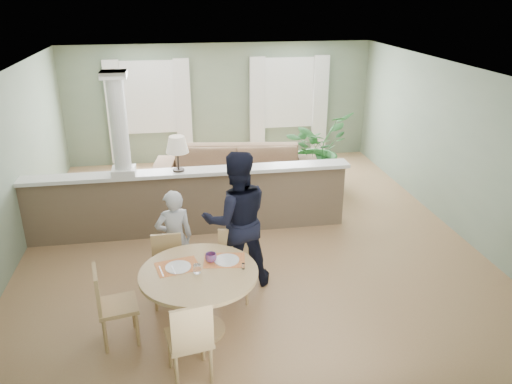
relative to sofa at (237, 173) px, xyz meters
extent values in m
plane|color=#A68157|center=(-0.06, -1.66, -0.47)|extent=(8.00, 8.00, 0.00)
cube|color=gray|center=(-0.06, 2.34, 0.88)|extent=(7.00, 0.02, 2.70)
cube|color=gray|center=(-3.56, -1.66, 0.88)|extent=(0.02, 8.00, 2.70)
cube|color=gray|center=(3.44, -1.66, 0.88)|extent=(0.02, 8.00, 2.70)
cube|color=gray|center=(-0.06, -5.66, 0.88)|extent=(7.00, 0.02, 2.70)
cube|color=white|center=(-0.06, -1.66, 2.23)|extent=(7.00, 8.00, 0.02)
cube|color=white|center=(-1.66, 2.31, 1.08)|extent=(1.10, 0.02, 1.50)
cube|color=white|center=(-1.66, 2.28, 1.08)|extent=(1.22, 0.04, 1.62)
cube|color=white|center=(1.54, 2.31, 1.08)|extent=(1.10, 0.02, 1.50)
cube|color=white|center=(1.54, 2.28, 1.08)|extent=(1.22, 0.04, 1.62)
cube|color=silver|center=(-2.41, 2.22, 0.78)|extent=(0.35, 0.10, 2.30)
cube|color=silver|center=(-0.91, 2.22, 0.78)|extent=(0.35, 0.10, 2.30)
cube|color=silver|center=(0.79, 2.22, 0.78)|extent=(0.35, 0.10, 2.30)
cube|color=silver|center=(2.29, 2.22, 0.78)|extent=(0.35, 0.10, 2.30)
cube|color=brown|center=(-0.96, -1.46, 0.05)|extent=(5.20, 0.22, 1.05)
cube|color=white|center=(-0.96, -1.46, 0.61)|extent=(5.32, 0.36, 0.06)
cube|color=white|center=(-1.96, -1.46, 0.69)|extent=(0.36, 0.36, 0.10)
cylinder|color=white|center=(-1.96, -1.46, 1.43)|extent=(0.26, 0.26, 1.39)
cube|color=white|center=(-1.96, -1.46, 2.18)|extent=(0.38, 0.38, 0.10)
cylinder|color=black|center=(-1.11, -1.46, 0.65)|extent=(0.18, 0.18, 0.03)
cylinder|color=black|center=(-1.11, -1.46, 0.81)|extent=(0.03, 0.03, 0.28)
cone|color=beige|center=(-1.11, -1.46, 1.08)|extent=(0.36, 0.36, 0.26)
imported|color=#7B6243|center=(0.00, 0.00, 0.00)|extent=(3.36, 1.70, 0.94)
imported|color=#276328|center=(1.74, 0.49, 0.27)|extent=(1.77, 1.75, 1.49)
cylinder|color=tan|center=(-0.97, -4.11, -0.45)|extent=(0.57, 0.57, 0.04)
cylinder|color=tan|center=(-0.97, -4.11, -0.06)|extent=(0.15, 0.15, 0.74)
cylinder|color=tan|center=(-0.97, -4.11, 0.33)|extent=(1.36, 1.36, 0.04)
cube|color=#C2442B|center=(-1.20, -3.96, 0.36)|extent=(0.55, 0.45, 0.01)
cube|color=#C2442B|center=(-0.65, -3.91, 0.36)|extent=(0.53, 0.41, 0.01)
cylinder|color=white|center=(-1.19, -3.99, 0.37)|extent=(0.30, 0.30, 0.01)
cylinder|color=white|center=(-0.62, -3.92, 0.37)|extent=(0.30, 0.30, 0.01)
cylinder|color=white|center=(-0.98, -4.14, 0.41)|extent=(0.08, 0.08, 0.10)
cube|color=silver|center=(-1.25, -4.06, 0.37)|extent=(0.06, 0.20, 0.00)
cube|color=silver|center=(-1.38, -4.04, 0.36)|extent=(0.06, 0.24, 0.00)
cylinder|color=white|center=(-0.45, -4.13, 0.39)|extent=(0.04, 0.04, 0.07)
cylinder|color=silver|center=(-0.45, -4.13, 0.43)|extent=(0.04, 0.04, 0.01)
imported|color=#2352A6|center=(-0.81, -3.91, 0.41)|extent=(0.16, 0.16, 0.11)
cube|color=tan|center=(-1.33, -3.44, -0.03)|extent=(0.41, 0.41, 0.05)
cylinder|color=tan|center=(-1.50, -3.60, -0.26)|extent=(0.04, 0.04, 0.42)
cylinder|color=tan|center=(-1.17, -3.60, -0.26)|extent=(0.04, 0.04, 0.42)
cylinder|color=tan|center=(-1.50, -3.27, -0.26)|extent=(0.04, 0.04, 0.42)
cylinder|color=tan|center=(-1.17, -3.27, -0.26)|extent=(0.04, 0.04, 0.42)
cube|color=tan|center=(-1.33, -3.25, 0.21)|extent=(0.39, 0.04, 0.44)
cube|color=tan|center=(-0.49, -3.48, -0.02)|extent=(0.46, 0.46, 0.05)
cylinder|color=tan|center=(-0.68, -3.63, -0.26)|extent=(0.04, 0.04, 0.43)
cylinder|color=tan|center=(-0.34, -3.67, -0.26)|extent=(0.04, 0.04, 0.43)
cylinder|color=tan|center=(-0.64, -3.29, -0.26)|extent=(0.04, 0.04, 0.43)
cylinder|color=tan|center=(-0.30, -3.33, -0.26)|extent=(0.04, 0.04, 0.43)
cube|color=tan|center=(-0.47, -3.29, 0.22)|extent=(0.40, 0.09, 0.46)
cube|color=tan|center=(-1.12, -4.82, 0.00)|extent=(0.51, 0.51, 0.05)
cylinder|color=tan|center=(-0.98, -4.61, -0.24)|extent=(0.04, 0.04, 0.45)
cylinder|color=tan|center=(-1.33, -4.68, -0.24)|extent=(0.04, 0.04, 0.45)
cylinder|color=tan|center=(-0.91, -4.97, -0.24)|extent=(0.04, 0.04, 0.45)
cylinder|color=tan|center=(-1.27, -5.03, -0.24)|extent=(0.04, 0.04, 0.45)
cube|color=tan|center=(-1.09, -5.02, 0.27)|extent=(0.42, 0.11, 0.48)
cube|color=tan|center=(-1.90, -4.11, 0.00)|extent=(0.51, 0.51, 0.05)
cylinder|color=tan|center=(-1.69, -4.25, -0.25)|extent=(0.04, 0.04, 0.45)
cylinder|color=tan|center=(-1.76, -3.90, -0.25)|extent=(0.04, 0.04, 0.45)
cylinder|color=tan|center=(-2.04, -4.31, -0.25)|extent=(0.04, 0.04, 0.45)
cylinder|color=tan|center=(-2.10, -3.97, -0.25)|extent=(0.04, 0.04, 0.45)
cube|color=tan|center=(-2.09, -4.14, 0.25)|extent=(0.11, 0.41, 0.48)
imported|color=#ACADB2|center=(-1.23, -3.00, 0.23)|extent=(0.57, 0.43, 1.39)
imported|color=black|center=(-0.40, -3.09, 0.49)|extent=(0.98, 0.79, 1.91)
camera|label=1|loc=(-1.13, -9.06, 3.34)|focal=35.00mm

